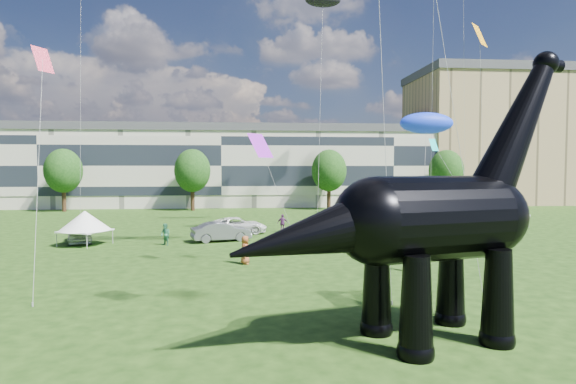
{
  "coord_description": "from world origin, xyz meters",
  "views": [
    {
      "loc": [
        -4.39,
        -17.49,
        6.34
      ],
      "look_at": [
        -2.12,
        8.0,
        5.0
      ],
      "focal_mm": 30.0,
      "sensor_mm": 36.0,
      "label": 1
    }
  ],
  "objects": [
    {
      "name": "ground",
      "position": [
        0.0,
        0.0,
        0.0
      ],
      "size": [
        220.0,
        220.0,
        0.0
      ],
      "primitive_type": "plane",
      "color": "#16330C",
      "rests_on": "ground"
    },
    {
      "name": "terrace_row",
      "position": [
        -8.0,
        62.0,
        6.0
      ],
      "size": [
        78.0,
        11.0,
        12.0
      ],
      "primitive_type": "cube",
      "color": "beige",
      "rests_on": "ground"
    },
    {
      "name": "apartment_block",
      "position": [
        40.0,
        65.0,
        11.0
      ],
      "size": [
        28.0,
        18.0,
        22.0
      ],
      "primitive_type": "cube",
      "color": "tan",
      "rests_on": "ground"
    },
    {
      "name": "tree_far_left",
      "position": [
        -30.0,
        53.0,
        6.29
      ],
      "size": [
        5.2,
        5.2,
        9.44
      ],
      "color": "#382314",
      "rests_on": "ground"
    },
    {
      "name": "tree_mid_left",
      "position": [
        -12.0,
        53.0,
        6.29
      ],
      "size": [
        5.2,
        5.2,
        9.44
      ],
      "color": "#382314",
      "rests_on": "ground"
    },
    {
      "name": "tree_mid_right",
      "position": [
        8.0,
        53.0,
        6.29
      ],
      "size": [
        5.2,
        5.2,
        9.44
      ],
      "color": "#382314",
      "rests_on": "ground"
    },
    {
      "name": "tree_far_right",
      "position": [
        26.0,
        53.0,
        6.29
      ],
      "size": [
        5.2,
        5.2,
        9.44
      ],
      "color": "#382314",
      "rests_on": "ground"
    },
    {
      "name": "dinosaur_sculpture",
      "position": [
        1.96,
        -0.76,
        4.27
      ],
      "size": [
        13.82,
        5.63,
        11.32
      ],
      "rotation": [
        0.0,
        0.0,
        0.27
      ],
      "color": "black",
      "rests_on": "ground"
    },
    {
      "name": "car_silver",
      "position": [
        -18.29,
        24.0,
        0.78
      ],
      "size": [
        3.26,
        4.96,
        1.57
      ],
      "primitive_type": "imported",
      "rotation": [
        0.0,
        0.0,
        0.33
      ],
      "color": "silver",
      "rests_on": "ground"
    },
    {
      "name": "car_grey",
      "position": [
        -6.45,
        23.58,
        0.83
      ],
      "size": [
        5.32,
        3.18,
        1.66
      ],
      "primitive_type": "imported",
      "rotation": [
        0.0,
        0.0,
        1.88
      ],
      "color": "slate",
      "rests_on": "ground"
    },
    {
      "name": "car_white",
      "position": [
        -5.13,
        28.17,
        0.78
      ],
      "size": [
        5.79,
        3.04,
        1.55
      ],
      "primitive_type": "imported",
      "rotation": [
        0.0,
        0.0,
        1.65
      ],
      "color": "white",
      "rests_on": "ground"
    },
    {
      "name": "car_dark",
      "position": [
        11.46,
        22.71,
        0.79
      ],
      "size": [
        3.75,
        5.87,
        1.58
      ],
      "primitive_type": "imported",
      "rotation": [
        0.0,
        0.0,
        -0.3
      ],
      "color": "#595960",
      "rests_on": "ground"
    },
    {
      "name": "gazebo_near",
      "position": [
        10.32,
        27.32,
        1.96
      ],
      "size": [
        4.57,
        4.57,
        2.79
      ],
      "rotation": [
        0.0,
        0.0,
        0.15
      ],
      "color": "white",
      "rests_on": "ground"
    },
    {
      "name": "gazebo_far",
      "position": [
        23.93,
        31.65,
        2.0
      ],
      "size": [
        5.01,
        5.01,
        2.85
      ],
      "rotation": [
        0.0,
        0.0,
        -0.27
      ],
      "color": "silver",
      "rests_on": "ground"
    },
    {
      "name": "gazebo_left",
      "position": [
        -17.32,
        22.47,
        1.97
      ],
      "size": [
        5.31,
        5.31,
        2.8
      ],
      "rotation": [
        0.0,
        0.0,
        -0.42
      ],
      "color": "white",
      "rests_on": "ground"
    },
    {
      "name": "visitors",
      "position": [
        -1.46,
        16.73,
        0.9
      ],
      "size": [
        50.5,
        43.62,
        1.87
      ],
      "color": "#652E68",
      "rests_on": "ground"
    }
  ]
}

